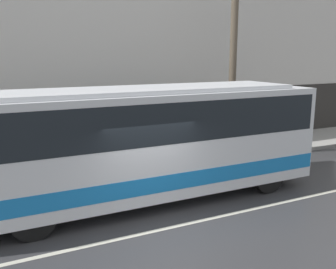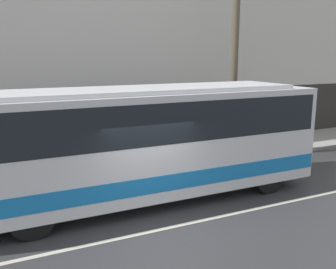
{
  "view_description": "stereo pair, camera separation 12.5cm",
  "coord_description": "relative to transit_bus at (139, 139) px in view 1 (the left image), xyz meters",
  "views": [
    {
      "loc": [
        -3.67,
        -7.71,
        4.21
      ],
      "look_at": [
        1.09,
        1.95,
        1.92
      ],
      "focal_mm": 40.0,
      "sensor_mm": 36.0,
      "label": 1
    },
    {
      "loc": [
        -3.56,
        -7.77,
        4.21
      ],
      "look_at": [
        1.09,
        1.95,
        1.92
      ],
      "focal_mm": 40.0,
      "sensor_mm": 36.0,
      "label": 2
    }
  ],
  "objects": [
    {
      "name": "sidewalk",
      "position": [
        -0.17,
        3.59,
        -1.79
      ],
      "size": [
        60.0,
        3.08,
        0.16
      ],
      "color": "#A09E99",
      "rests_on": "ground_plane"
    },
    {
      "name": "lane_stripe",
      "position": [
        -0.17,
        -1.95,
        -1.87
      ],
      "size": [
        54.0,
        0.14,
        0.01
      ],
      "color": "beige",
      "rests_on": "ground_plane"
    },
    {
      "name": "utility_pole_near",
      "position": [
        5.23,
        2.85,
        2.14
      ],
      "size": [
        0.29,
        0.29,
        7.7
      ],
      "color": "brown",
      "rests_on": "sidewalk"
    },
    {
      "name": "building_facade",
      "position": [
        -0.17,
        5.28,
        3.27
      ],
      "size": [
        60.0,
        0.35,
        10.66
      ],
      "color": "silver",
      "rests_on": "ground_plane"
    },
    {
      "name": "ground_plane",
      "position": [
        -0.17,
        -1.95,
        -1.87
      ],
      "size": [
        60.0,
        60.0,
        0.0
      ],
      "primitive_type": "plane",
      "color": "#38383A"
    },
    {
      "name": "transit_bus",
      "position": [
        0.0,
        0.0,
        0.0
      ],
      "size": [
        10.97,
        2.5,
        3.32
      ],
      "color": "silver",
      "rests_on": "ground_plane"
    }
  ]
}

